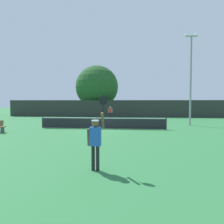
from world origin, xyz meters
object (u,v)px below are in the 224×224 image
Objects in this scene: player_receiving at (110,111)px; light_pole at (191,74)px; large_tree at (97,87)px; spare_racket at (3,131)px; player_serving at (96,137)px; parked_car_near at (80,110)px; tennis_ball at (134,125)px.

light_pole reaches higher than player_receiving.
spare_racket is at bearing -101.13° from large_tree.
player_serving reaches higher than parked_car_near.
light_pole reaches higher than large_tree.
player_serving is 34.31m from parked_car_near.
tennis_ball is at bearing -62.48° from parked_car_near.
spare_racket is at bearing -154.84° from tennis_ball.
player_serving is 29.82m from large_tree.
light_pole is at bearing 138.06° from player_receiving.
light_pole reaches higher than spare_racket.
light_pole reaches higher than parked_car_near.
large_tree reaches higher than parked_car_near.
tennis_ball is at bearing -170.81° from light_pole.
light_pole is 18.85m from large_tree.
tennis_ball is 17.46m from large_tree.
parked_car_near is (-9.16, 33.06, -0.38)m from player_serving.
parked_car_near is at bearing -55.95° from player_receiving.
spare_racket is at bearing 136.07° from player_serving.
spare_racket is 0.06× the size of large_tree.
light_pole is at bearing -50.05° from parked_car_near.
player_serving is 13.75m from tennis_ball.
player_receiving is at bearing 110.64° from tennis_ball.
player_receiving is 8.31m from large_tree.
parked_car_near reaches higher than spare_racket.
player_serving is at bearing -95.53° from tennis_ball.
light_pole is (15.92, 5.78, 5.05)m from spare_racket.
spare_racket is 24.32m from parked_car_near.
spare_racket is (-7.08, -13.71, -0.99)m from player_receiving.
player_receiving is 0.18× the size of light_pole.
player_serving is 22.56m from player_receiving.
tennis_ball is at bearing 84.47° from player_serving.
tennis_ball reaches higher than spare_racket.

